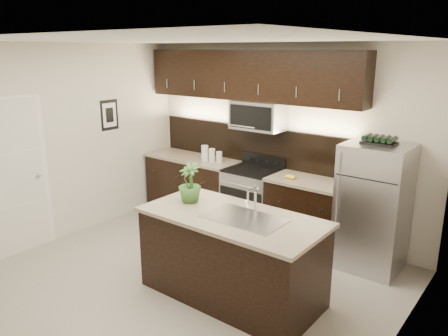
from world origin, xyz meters
TOP-DOWN VIEW (x-y plane):
  - ground at (0.00, 0.00)m, footprint 4.50×4.50m
  - room_walls at (-0.11, -0.04)m, footprint 4.52×4.02m
  - counter_run at (-0.46, 1.69)m, footprint 3.51×0.65m
  - upper_fixtures at (-0.43, 1.84)m, footprint 3.49×0.40m
  - island at (0.60, 0.05)m, footprint 1.96×0.96m
  - sink_faucet at (0.75, 0.06)m, footprint 0.84×0.50m
  - refrigerator at (1.54, 1.63)m, footprint 0.75×0.67m
  - wine_rack at (1.54, 1.63)m, footprint 0.38×0.24m
  - plant at (-0.02, 0.09)m, footprint 0.25×0.25m
  - canisters at (-1.02, 1.65)m, footprint 0.35×0.14m
  - french_press at (1.17, 1.64)m, footprint 0.12×0.12m
  - bananas at (0.38, 1.61)m, footprint 0.18×0.15m

SIDE VIEW (x-z plane):
  - ground at x=0.00m, z-range 0.00..0.00m
  - counter_run at x=-0.46m, z-range 0.00..0.94m
  - island at x=0.60m, z-range 0.00..0.94m
  - refrigerator at x=1.54m, z-range 0.00..1.55m
  - sink_faucet at x=0.75m, z-range 0.81..1.10m
  - bananas at x=0.38m, z-range 0.94..0.99m
  - canisters at x=-1.02m, z-range 0.93..1.16m
  - french_press at x=1.17m, z-range 0.90..1.24m
  - plant at x=-0.02m, z-range 0.94..1.39m
  - wine_rack at x=1.54m, z-range 1.55..1.64m
  - room_walls at x=-0.11m, z-range 0.34..3.05m
  - upper_fixtures at x=-0.43m, z-range 1.31..2.97m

